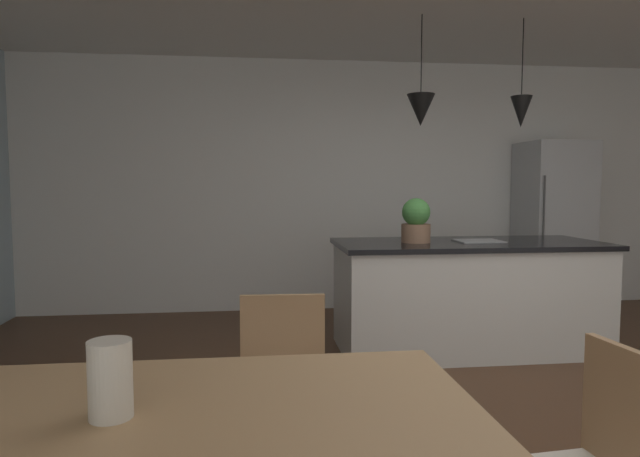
{
  "coord_description": "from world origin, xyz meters",
  "views": [
    {
      "loc": [
        -1.57,
        -2.78,
        1.36
      ],
      "look_at": [
        -1.22,
        0.1,
        1.13
      ],
      "focal_mm": 31.02,
      "sensor_mm": 36.0,
      "label": 1
    }
  ],
  "objects_px": {
    "refrigerator": "(553,227)",
    "vase_on_dining_table": "(110,379)",
    "chair_far_right": "(283,391)",
    "kitchen_island": "(468,295)",
    "potted_plant_on_island": "(416,221)",
    "dining_table": "(145,439)"
  },
  "relations": [
    {
      "from": "kitchen_island",
      "to": "potted_plant_on_island",
      "type": "height_order",
      "value": "potted_plant_on_island"
    },
    {
      "from": "kitchen_island",
      "to": "refrigerator",
      "type": "distance_m",
      "value": 2.04
    },
    {
      "from": "kitchen_island",
      "to": "vase_on_dining_table",
      "type": "bearing_deg",
      "value": -126.76
    },
    {
      "from": "dining_table",
      "to": "kitchen_island",
      "type": "bearing_deg",
      "value": 54.23
    },
    {
      "from": "kitchen_island",
      "to": "potted_plant_on_island",
      "type": "distance_m",
      "value": 0.76
    },
    {
      "from": "dining_table",
      "to": "potted_plant_on_island",
      "type": "bearing_deg",
      "value": 60.62
    },
    {
      "from": "dining_table",
      "to": "vase_on_dining_table",
      "type": "xyz_separation_m",
      "value": [
        -0.08,
        -0.01,
        0.17
      ]
    },
    {
      "from": "dining_table",
      "to": "vase_on_dining_table",
      "type": "bearing_deg",
      "value": -173.32
    },
    {
      "from": "dining_table",
      "to": "vase_on_dining_table",
      "type": "relative_size",
      "value": 8.88
    },
    {
      "from": "chair_far_right",
      "to": "vase_on_dining_table",
      "type": "height_order",
      "value": "vase_on_dining_table"
    },
    {
      "from": "chair_far_right",
      "to": "vase_on_dining_table",
      "type": "relative_size",
      "value": 4.21
    },
    {
      "from": "chair_far_right",
      "to": "potted_plant_on_island",
      "type": "bearing_deg",
      "value": 59.36
    },
    {
      "from": "chair_far_right",
      "to": "refrigerator",
      "type": "height_order",
      "value": "refrigerator"
    },
    {
      "from": "refrigerator",
      "to": "vase_on_dining_table",
      "type": "xyz_separation_m",
      "value": [
        -3.61,
        -4.17,
        -0.06
      ]
    },
    {
      "from": "kitchen_island",
      "to": "vase_on_dining_table",
      "type": "distance_m",
      "value": 3.58
    },
    {
      "from": "dining_table",
      "to": "vase_on_dining_table",
      "type": "distance_m",
      "value": 0.19
    },
    {
      "from": "dining_table",
      "to": "refrigerator",
      "type": "xyz_separation_m",
      "value": [
        3.53,
        4.16,
        0.23
      ]
    },
    {
      "from": "kitchen_island",
      "to": "refrigerator",
      "type": "xyz_separation_m",
      "value": [
        1.48,
        1.32,
        0.45
      ]
    },
    {
      "from": "chair_far_right",
      "to": "potted_plant_on_island",
      "type": "relative_size",
      "value": 2.43
    },
    {
      "from": "dining_table",
      "to": "kitchen_island",
      "type": "height_order",
      "value": "kitchen_island"
    },
    {
      "from": "kitchen_island",
      "to": "dining_table",
      "type": "bearing_deg",
      "value": -125.77
    },
    {
      "from": "kitchen_island",
      "to": "refrigerator",
      "type": "bearing_deg",
      "value": 41.67
    }
  ]
}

